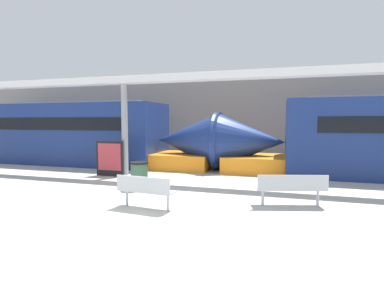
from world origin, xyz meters
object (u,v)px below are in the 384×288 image
bench_near (145,189)px  trash_bin (139,176)px  train_right (65,135)px  bench_far (291,187)px  poster_board (110,158)px  support_column_near (125,130)px

bench_near → trash_bin: bearing=125.8°
train_right → bench_far: train_right is taller
bench_near → bench_far: size_ratio=0.83×
trash_bin → poster_board: size_ratio=0.63×
support_column_near → bench_near: bearing=-55.0°
bench_far → support_column_near: size_ratio=0.50×
bench_near → poster_board: bearing=137.3°
bench_near → support_column_near: support_column_near is taller
bench_far → trash_bin: (-4.68, 0.67, -0.07)m
bench_far → support_column_near: 7.00m
trash_bin → bench_near: bearing=-59.7°
bench_far → trash_bin: trash_bin is taller
poster_board → trash_bin: bearing=-39.1°
train_right → trash_bin: 8.26m
bench_near → bench_far: same height
train_right → trash_bin: size_ratio=18.57×
poster_board → support_column_near: support_column_near is taller
bench_far → support_column_near: bearing=142.1°
train_right → support_column_near: support_column_near is taller
trash_bin → poster_board: 2.87m
bench_near → poster_board: poster_board is taller
train_right → poster_board: size_ratio=11.72×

